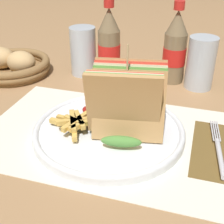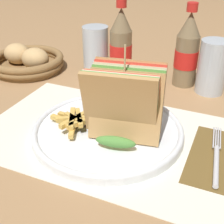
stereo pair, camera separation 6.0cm
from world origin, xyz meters
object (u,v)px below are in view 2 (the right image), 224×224
at_px(fork, 216,160).
at_px(glass_near, 212,67).
at_px(club_sandwich, 124,104).
at_px(plate_main, 108,130).
at_px(coke_bottle_far, 187,51).
at_px(glass_far, 96,53).
at_px(bread_basket, 27,61).
at_px(coke_bottle_near, 121,46).

distance_m(fork, glass_near, 0.29).
bearing_deg(club_sandwich, plate_main, 166.90).
xyz_separation_m(plate_main, coke_bottle_far, (0.08, 0.29, 0.08)).
height_order(fork, glass_far, glass_far).
height_order(coke_bottle_far, glass_far, coke_bottle_far).
relative_size(plate_main, bread_basket, 1.42).
distance_m(club_sandwich, glass_near, 0.30).
xyz_separation_m(club_sandwich, glass_near, (0.11, 0.28, -0.02)).
distance_m(fork, glass_far, 0.46).
relative_size(fork, glass_near, 1.35).
xyz_separation_m(coke_bottle_near, bread_basket, (-0.26, -0.06, -0.06)).
xyz_separation_m(plate_main, glass_far, (-0.16, 0.27, 0.05)).
bearing_deg(coke_bottle_near, bread_basket, -167.17).
bearing_deg(club_sandwich, bread_basket, 150.13).
distance_m(club_sandwich, coke_bottle_near, 0.30).
distance_m(fork, bread_basket, 0.59).
xyz_separation_m(club_sandwich, bread_basket, (-0.38, 0.22, -0.05)).
bearing_deg(glass_near, club_sandwich, -112.35).
bearing_deg(coke_bottle_near, fork, -43.81).
bearing_deg(bread_basket, fork, -21.55).
distance_m(club_sandwich, coke_bottle_far, 0.30).
height_order(fork, coke_bottle_near, coke_bottle_near).
xyz_separation_m(coke_bottle_near, glass_near, (0.23, 0.00, -0.02)).
height_order(plate_main, fork, plate_main).
height_order(plate_main, glass_near, glass_near).
relative_size(glass_far, bread_basket, 0.63).
bearing_deg(glass_near, coke_bottle_near, -179.15).
relative_size(coke_bottle_far, bread_basket, 0.99).
distance_m(plate_main, fork, 0.20).
height_order(fork, coke_bottle_far, coke_bottle_far).
bearing_deg(coke_bottle_far, club_sandwich, -99.06).
xyz_separation_m(plate_main, club_sandwich, (0.03, -0.01, 0.07)).
height_order(plate_main, bread_basket, bread_basket).
xyz_separation_m(fork, glass_near, (-0.05, 0.28, 0.06)).
xyz_separation_m(plate_main, fork, (0.20, -0.01, -0.00)).
height_order(club_sandwich, fork, club_sandwich).
relative_size(coke_bottle_near, glass_near, 1.58).
distance_m(glass_near, bread_basket, 0.50).
bearing_deg(club_sandwich, glass_far, 124.61).
xyz_separation_m(glass_far, bread_basket, (-0.19, -0.06, -0.03)).
bearing_deg(club_sandwich, glass_near, 67.65).
distance_m(glass_far, bread_basket, 0.20).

